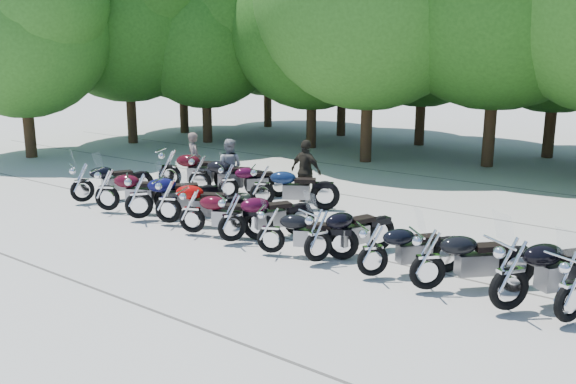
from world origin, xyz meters
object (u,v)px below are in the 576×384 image
Objects in this scene: motorcycle_6 at (271,229)px; rider_0 at (195,160)px; motorcycle_2 at (138,195)px; motorcycle_12 at (170,167)px; motorcycle_8 at (373,248)px; motorcycle_10 at (510,272)px; motorcycle_0 at (82,181)px; motorcycle_1 at (107,188)px; motorcycle_7 at (318,234)px; rider_2 at (306,171)px; motorcycle_13 at (200,173)px; motorcycle_3 at (168,199)px; motorcycle_11 at (572,285)px; motorcycle_9 at (428,258)px; rider_1 at (229,167)px; motorcycle_15 at (262,185)px; motorcycle_14 at (228,180)px; motorcycle_4 at (192,210)px; motorcycle_5 at (232,216)px.

rider_0 is (-5.93, 3.64, 0.29)m from motorcycle_6.
motorcycle_2 is 3.49m from motorcycle_12.
motorcycle_8 is 0.83× the size of motorcycle_10.
motorcycle_0 is 1.35m from motorcycle_1.
rider_2 reaches higher than motorcycle_7.
motorcycle_13 is at bearing 32.65° from motorcycle_6.
motorcycle_10 reaches higher than motorcycle_1.
rider_0 is (-2.52, 3.39, 0.21)m from motorcycle_3.
motorcycle_11 is (0.90, 0.13, -0.05)m from motorcycle_10.
motorcycle_2 is at bearing -159.78° from motorcycle_0.
motorcycle_9 is at bearing -132.46° from motorcycle_12.
motorcycle_8 is 9.02m from rider_0.
motorcycle_1 is 10.50m from motorcycle_10.
motorcycle_6 is at bearing -144.57° from motorcycle_2.
motorcycle_9 is 0.91× the size of motorcycle_12.
rider_1 is (-5.52, 3.45, 0.20)m from motorcycle_7.
motorcycle_7 is 1.34× the size of rider_1.
motorcycle_13 is (-9.94, 2.92, -0.04)m from motorcycle_10.
motorcycle_7 is at bearing 24.50° from motorcycle_11.
motorcycle_9 is 0.96× the size of motorcycle_13.
motorcycle_13 is (-6.13, 2.82, 0.05)m from motorcycle_7.
motorcycle_8 is at bearing -150.42° from motorcycle_15.
motorcycle_1 is (1.34, -0.17, 0.02)m from motorcycle_0.
motorcycle_8 is 1.27× the size of rider_1.
motorcycle_2 is 3.93m from rider_0.
motorcycle_12 is at bearing 37.30° from motorcycle_14.
motorcycle_2 is 0.95× the size of motorcycle_12.
rider_2 is at bearing -46.69° from motorcycle_3.
motorcycle_4 is 3.97m from motorcycle_13.
motorcycle_4 is 3.45m from motorcycle_7.
rider_2 is at bearing -67.84° from motorcycle_1.
motorcycle_2 is 4.69m from rider_2.
motorcycle_5 is 4.23m from rider_2.
motorcycle_3 is at bearing 150.23° from rider_0.
motorcycle_5 is at bearing 34.31° from motorcycle_10.
motorcycle_3 is 1.09× the size of motorcycle_8.
motorcycle_6 is at bearing 45.33° from motorcycle_9.
motorcycle_15 is at bearing 140.08° from rider_1.
rider_2 is at bearing -0.53° from motorcycle_6.
motorcycle_7 is 0.97× the size of motorcycle_9.
rider_2 is at bearing -48.16° from motorcycle_5.
motorcycle_4 is 5.83m from motorcycle_9.
motorcycle_8 is at bearing -150.59° from motorcycle_5.
motorcycle_6 is at bearing 178.18° from motorcycle_14.
motorcycle_2 is 1.02× the size of motorcycle_11.
motorcycle_3 is 1.31× the size of rider_2.
motorcycle_13 is at bearing -39.14° from motorcycle_2.
motorcycle_6 is at bearing 121.88° from rider_2.
motorcycle_15 reaches higher than motorcycle_14.
motorcycle_6 is 0.87× the size of motorcycle_15.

